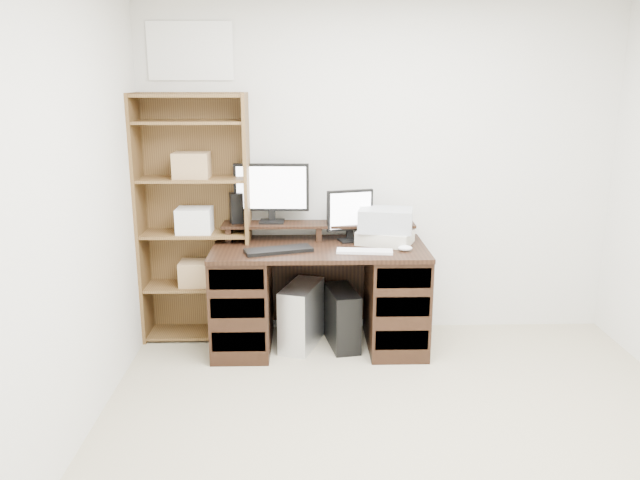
{
  "coord_description": "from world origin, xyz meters",
  "views": [
    {
      "loc": [
        -0.55,
        -2.59,
        1.89
      ],
      "look_at": [
        -0.45,
        1.43,
        0.85
      ],
      "focal_mm": 35.0,
      "sensor_mm": 36.0,
      "label": 1
    }
  ],
  "objects_px": {
    "printer": "(385,237)",
    "tower_black": "(342,318)",
    "monitor_wide": "(272,190)",
    "desk": "(319,295)",
    "bookshelf": "(195,217)",
    "monitor_small": "(350,213)",
    "tower_silver": "(302,315)"
  },
  "relations": [
    {
      "from": "printer",
      "to": "tower_black",
      "type": "distance_m",
      "value": 0.66
    },
    {
      "from": "monitor_wide",
      "to": "tower_black",
      "type": "height_order",
      "value": "monitor_wide"
    },
    {
      "from": "desk",
      "to": "printer",
      "type": "bearing_deg",
      "value": 8.07
    },
    {
      "from": "monitor_wide",
      "to": "bookshelf",
      "type": "bearing_deg",
      "value": -174.02
    },
    {
      "from": "monitor_small",
      "to": "bookshelf",
      "type": "xyz_separation_m",
      "value": [
        -1.12,
        0.06,
        -0.04
      ]
    },
    {
      "from": "desk",
      "to": "tower_silver",
      "type": "relative_size",
      "value": 3.26
    },
    {
      "from": "printer",
      "to": "bookshelf",
      "type": "xyz_separation_m",
      "value": [
        -1.37,
        0.15,
        0.12
      ]
    },
    {
      "from": "printer",
      "to": "bookshelf",
      "type": "bearing_deg",
      "value": -163.67
    },
    {
      "from": "desk",
      "to": "tower_silver",
      "type": "height_order",
      "value": "desk"
    },
    {
      "from": "monitor_small",
      "to": "printer",
      "type": "xyz_separation_m",
      "value": [
        0.25,
        -0.08,
        -0.16
      ]
    },
    {
      "from": "monitor_small",
      "to": "tower_black",
      "type": "height_order",
      "value": "monitor_small"
    },
    {
      "from": "monitor_wide",
      "to": "bookshelf",
      "type": "xyz_separation_m",
      "value": [
        -0.56,
        -0.04,
        -0.19
      ]
    },
    {
      "from": "monitor_small",
      "to": "tower_black",
      "type": "xyz_separation_m",
      "value": [
        -0.06,
        -0.15,
        -0.74
      ]
    },
    {
      "from": "monitor_wide",
      "to": "monitor_small",
      "type": "distance_m",
      "value": 0.6
    },
    {
      "from": "monitor_wide",
      "to": "bookshelf",
      "type": "height_order",
      "value": "bookshelf"
    },
    {
      "from": "tower_silver",
      "to": "tower_black",
      "type": "bearing_deg",
      "value": 17.77
    },
    {
      "from": "tower_silver",
      "to": "bookshelf",
      "type": "distance_m",
      "value": 1.05
    },
    {
      "from": "printer",
      "to": "tower_silver",
      "type": "xyz_separation_m",
      "value": [
        -0.6,
        -0.06,
        -0.57
      ]
    },
    {
      "from": "tower_black",
      "to": "monitor_wide",
      "type": "bearing_deg",
      "value": 143.77
    },
    {
      "from": "monitor_small",
      "to": "bookshelf",
      "type": "distance_m",
      "value": 1.13
    },
    {
      "from": "desk",
      "to": "bookshelf",
      "type": "relative_size",
      "value": 0.83
    },
    {
      "from": "desk",
      "to": "monitor_small",
      "type": "distance_m",
      "value": 0.63
    },
    {
      "from": "monitor_small",
      "to": "bookshelf",
      "type": "relative_size",
      "value": 0.21
    },
    {
      "from": "monitor_small",
      "to": "printer",
      "type": "distance_m",
      "value": 0.3
    },
    {
      "from": "tower_silver",
      "to": "tower_black",
      "type": "relative_size",
      "value": 1.02
    },
    {
      "from": "bookshelf",
      "to": "tower_black",
      "type": "bearing_deg",
      "value": -11.36
    },
    {
      "from": "monitor_wide",
      "to": "tower_silver",
      "type": "xyz_separation_m",
      "value": [
        0.21,
        -0.25,
        -0.88
      ]
    },
    {
      "from": "monitor_wide",
      "to": "printer",
      "type": "relative_size",
      "value": 1.47
    },
    {
      "from": "monitor_wide",
      "to": "monitor_small",
      "type": "bearing_deg",
      "value": -7.49
    },
    {
      "from": "printer",
      "to": "tower_black",
      "type": "xyz_separation_m",
      "value": [
        -0.31,
        -0.07,
        -0.58
      ]
    },
    {
      "from": "printer",
      "to": "tower_silver",
      "type": "relative_size",
      "value": 0.8
    },
    {
      "from": "tower_black",
      "to": "tower_silver",
      "type": "bearing_deg",
      "value": 169.21
    }
  ]
}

